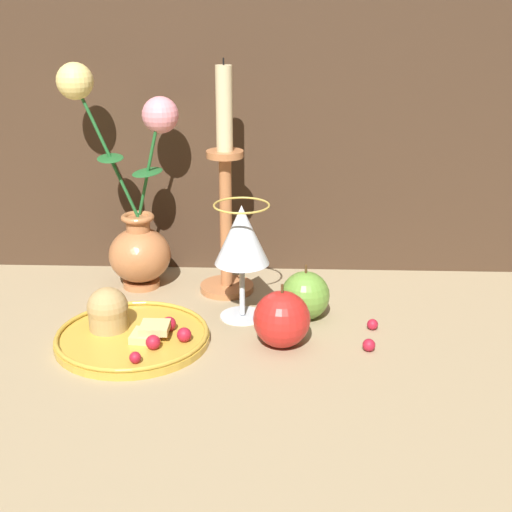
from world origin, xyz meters
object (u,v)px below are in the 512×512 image
object	(u,v)px
wine_glass	(242,239)
apple_near_glass	(305,295)
plate_with_pastries	(127,330)
candlestick	(226,202)
apple_beside_vase	(282,319)
vase	(134,214)

from	to	relation	value
wine_glass	apple_near_glass	distance (m)	0.13
plate_with_pastries	candlestick	size ratio (longest dim) A/B	0.58
candlestick	apple_near_glass	distance (m)	0.19
candlestick	apple_beside_vase	distance (m)	0.23
vase	apple_beside_vase	size ratio (longest dim) A/B	3.96
candlestick	apple_near_glass	world-z (taller)	candlestick
vase	wine_glass	size ratio (longest dim) A/B	2.05
plate_with_pastries	apple_beside_vase	xyz separation A→B (m)	(0.21, -0.01, 0.02)
wine_glass	apple_near_glass	size ratio (longest dim) A/B	2.07
vase	apple_near_glass	world-z (taller)	vase
wine_glass	candlestick	size ratio (longest dim) A/B	0.48
vase	plate_with_pastries	xyz separation A→B (m)	(0.02, -0.19, -0.11)
wine_glass	apple_near_glass	world-z (taller)	wine_glass
vase	candlestick	bearing A→B (deg)	-5.80
vase	apple_near_glass	xyz separation A→B (m)	(0.27, -0.11, -0.09)
plate_with_pastries	apple_beside_vase	bearing A→B (deg)	-1.51
vase	apple_near_glass	distance (m)	0.30
vase	plate_with_pastries	bearing A→B (deg)	-83.35
plate_with_pastries	wine_glass	bearing A→B (deg)	28.30
plate_with_pastries	candlestick	xyz separation A→B (m)	(0.12, 0.18, 0.13)
plate_with_pastries	apple_near_glass	size ratio (longest dim) A/B	2.53
vase	plate_with_pastries	world-z (taller)	vase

